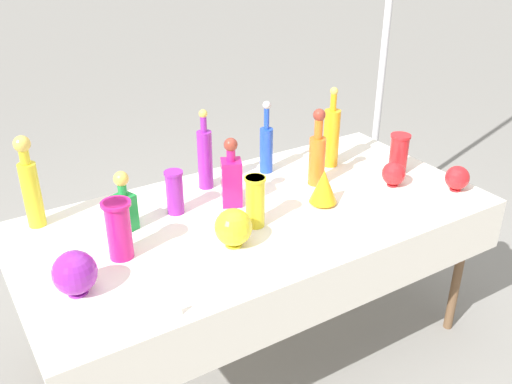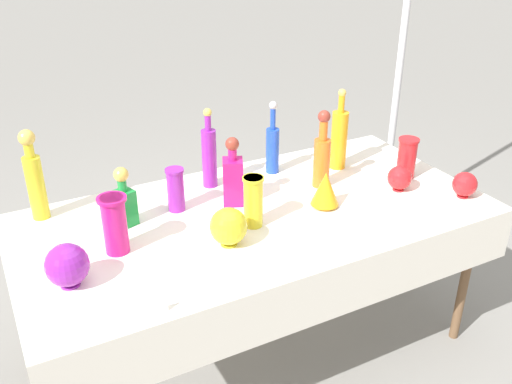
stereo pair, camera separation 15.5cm
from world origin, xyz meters
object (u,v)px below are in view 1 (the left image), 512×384
Objects in this scene: tall_bottle_0 at (205,157)px; canopy_pole at (384,56)px; round_bowl_3 at (457,178)px; cardboard_box_behind_left at (165,228)px; tall_bottle_1 at (266,146)px; slender_vase_1 at (255,200)px; tall_bottle_3 at (30,185)px; tall_bottle_2 at (331,135)px; slender_vase_3 at (399,153)px; slender_vase_0 at (175,191)px; tall_bottle_4 at (317,154)px; square_decanter_1 at (231,177)px; slender_vase_2 at (119,228)px; square_decanter_0 at (124,205)px; round_bowl_0 at (233,227)px; fluted_vase_0 at (324,186)px; round_bowl_1 at (75,273)px; round_bowl_2 at (394,174)px.

tall_bottle_0 is 1.46m from canopy_pole.
cardboard_box_behind_left is (-0.94, 1.31, -0.64)m from round_bowl_3.
round_bowl_3 is (0.64, -0.64, -0.08)m from tall_bottle_1.
canopy_pole reaches higher than slender_vase_1.
tall_bottle_3 is 2.20m from canopy_pole.
tall_bottle_2 is 0.63m from round_bowl_3.
tall_bottle_0 reaches higher than slender_vase_3.
canopy_pole is at bearing 66.52° from round_bowl_3.
slender_vase_3 reaches higher than slender_vase_0.
square_decanter_1 is (-0.44, 0.03, -0.02)m from tall_bottle_4.
slender_vase_0 is at bearing -165.26° from tall_bottle_1.
square_decanter_1 reaches higher than slender_vase_2.
square_decanter_0 is at bearing 151.37° from slender_vase_1.
slender_vase_1 is at bearing 29.76° from round_bowl_0.
tall_bottle_3 is at bearing 176.88° from tall_bottle_1.
slender_vase_3 is 1.49m from cardboard_box_behind_left.
round_bowl_1 is (-1.12, -0.07, -0.00)m from fluted_vase_0.
square_decanter_1 is 0.87m from slender_vase_3.
round_bowl_1 is at bearing -159.83° from square_decanter_1.
tall_bottle_2 is 0.72m from slender_vase_1.
slender_vase_3 is at bearing -32.99° from tall_bottle_1.
tall_bottle_1 is at bearing 46.72° from round_bowl_0.
canopy_pole is (2.17, 0.29, 0.19)m from tall_bottle_3.
tall_bottle_1 is at bearing -3.12° from tall_bottle_3.
round_bowl_2 is at bearing -18.62° from tall_bottle_3.
slender_vase_1 reaches higher than slender_vase_3.
round_bowl_3 is (1.12, -0.13, -0.02)m from round_bowl_0.
tall_bottle_0 is 0.28m from slender_vase_0.
square_decanter_1 is at bearing 161.73° from round_bowl_2.
fluted_vase_0 is 1.05× the size of round_bowl_0.
tall_bottle_3 reaches higher than square_decanter_1.
tall_bottle_1 is 0.62m from round_bowl_2.
round_bowl_0 is at bearing -47.70° from square_decanter_0.
tall_bottle_3 reaches higher than round_bowl_1.
slender_vase_0 reaches higher than round_bowl_2.
slender_vase_3 is (0.23, -0.25, -0.05)m from tall_bottle_2.
tall_bottle_4 reaches higher than round_bowl_1.
round_bowl_3 is at bearing -22.03° from tall_bottle_3.
tall_bottle_3 is at bearing 175.77° from tall_bottle_0.
canopy_pole is (1.63, 0.50, 0.27)m from slender_vase_0.
tall_bottle_3 reaches higher than fluted_vase_0.
round_bowl_0 is (-0.48, -0.51, -0.06)m from tall_bottle_1.
tall_bottle_3 reaches higher than round_bowl_3.
tall_bottle_4 is 1.19× the size of square_decanter_1.
square_decanter_1 is 0.11× the size of canopy_pole.
tall_bottle_3 is 0.85m from round_bowl_0.
slender_vase_2 is at bearing -179.94° from slender_vase_3.
round_bowl_3 is (0.97, -0.22, -0.05)m from slender_vase_1.
square_decanter_0 is 1.18× the size of slender_vase_1.
tall_bottle_2 reaches higher than square_decanter_1.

